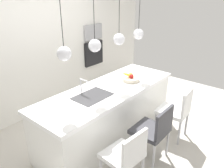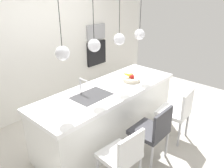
# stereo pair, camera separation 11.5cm
# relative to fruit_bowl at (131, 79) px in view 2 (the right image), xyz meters

# --- Properties ---
(floor) EXTENTS (6.60, 6.60, 0.00)m
(floor) POSITION_rel_fruit_bowl_xyz_m (-0.51, 0.08, -0.93)
(floor) COLOR #BCB7AD
(floor) RESTS_ON ground
(back_wall) EXTENTS (6.00, 0.10, 2.60)m
(back_wall) POSITION_rel_fruit_bowl_xyz_m (-0.51, 1.73, 0.37)
(back_wall) COLOR silver
(back_wall) RESTS_ON ground
(kitchen_island) EXTENTS (2.56, 0.88, 0.89)m
(kitchen_island) POSITION_rel_fruit_bowl_xyz_m (-0.51, 0.08, -0.49)
(kitchen_island) COLOR white
(kitchen_island) RESTS_ON ground
(sink_basin) EXTENTS (0.56, 0.40, 0.02)m
(sink_basin) POSITION_rel_fruit_bowl_xyz_m (-0.85, 0.08, -0.05)
(sink_basin) COLOR #2D2D30
(sink_basin) RESTS_ON kitchen_island
(faucet) EXTENTS (0.02, 0.17, 0.22)m
(faucet) POSITION_rel_fruit_bowl_xyz_m (-0.85, 0.29, 0.10)
(faucet) COLOR silver
(faucet) RESTS_ON kitchen_island
(fruit_bowl) EXTENTS (0.30, 0.30, 0.15)m
(fruit_bowl) POSITION_rel_fruit_bowl_xyz_m (0.00, 0.00, 0.00)
(fruit_bowl) COLOR beige
(fruit_bowl) RESTS_ON kitchen_island
(microwave) EXTENTS (0.54, 0.08, 0.34)m
(microwave) POSITION_rel_fruit_bowl_xyz_m (0.78, 1.66, 0.48)
(microwave) COLOR #9E9EA3
(microwave) RESTS_ON back_wall
(oven) EXTENTS (0.56, 0.08, 0.56)m
(oven) POSITION_rel_fruit_bowl_xyz_m (0.78, 1.66, -0.02)
(oven) COLOR black
(oven) RESTS_ON back_wall
(chair_near) EXTENTS (0.48, 0.46, 0.84)m
(chair_near) POSITION_rel_fruit_bowl_xyz_m (-1.17, -0.78, -0.45)
(chair_near) COLOR silver
(chair_near) RESTS_ON ground
(chair_middle) EXTENTS (0.48, 0.47, 0.87)m
(chair_middle) POSITION_rel_fruit_bowl_xyz_m (-0.51, -0.79, -0.42)
(chair_middle) COLOR #333338
(chair_middle) RESTS_ON ground
(chair_far) EXTENTS (0.46, 0.51, 0.89)m
(chair_far) POSITION_rel_fruit_bowl_xyz_m (0.21, -0.79, -0.42)
(chair_far) COLOR white
(chair_far) RESTS_ON ground
(pendant_light_left) EXTENTS (0.18, 0.18, 0.78)m
(pendant_light_left) POSITION_rel_fruit_bowl_xyz_m (-1.30, 0.08, 0.70)
(pendant_light_left) COLOR silver
(pendant_light_center_left) EXTENTS (0.18, 0.18, 0.78)m
(pendant_light_center_left) POSITION_rel_fruit_bowl_xyz_m (-0.77, 0.08, 0.70)
(pendant_light_center_left) COLOR silver
(pendant_light_center_right) EXTENTS (0.18, 0.18, 0.78)m
(pendant_light_center_right) POSITION_rel_fruit_bowl_xyz_m (-0.24, 0.08, 0.70)
(pendant_light_center_right) COLOR silver
(pendant_light_right) EXTENTS (0.18, 0.18, 0.78)m
(pendant_light_right) POSITION_rel_fruit_bowl_xyz_m (0.29, 0.08, 0.70)
(pendant_light_right) COLOR silver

